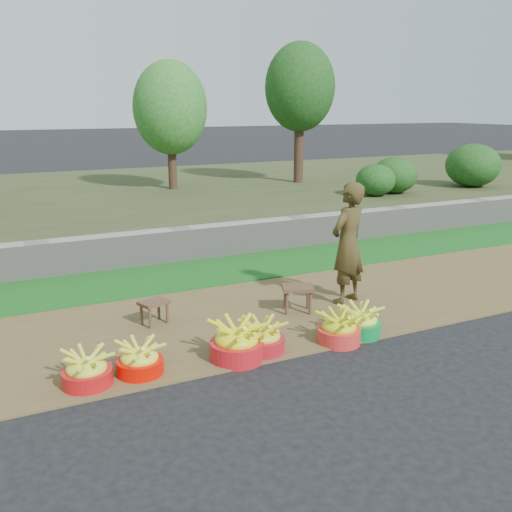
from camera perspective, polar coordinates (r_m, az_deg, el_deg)
name	(u,v)px	position (r m, az deg, el deg)	size (l,w,h in m)	color
ground_plane	(309,355)	(6.02, 5.27, -9.84)	(120.00, 120.00, 0.00)	black
dirt_shoulder	(256,315)	(7.02, 0.00, -5.96)	(80.00, 2.50, 0.02)	brown
grass_verge	(199,273)	(8.77, -5.71, -1.68)	(80.00, 1.50, 0.04)	#185C1A
retaining_wall	(181,245)	(9.48, -7.54, 1.12)	(80.00, 0.35, 0.55)	gray
earth_bank	(115,202)	(14.14, -13.89, 5.25)	(80.00, 10.00, 0.50)	#384121
vegetation	(204,97)	(13.16, -5.20, 15.55)	(37.57, 7.11, 4.43)	#372419
basin_a	(87,371)	(5.54, -16.56, -10.95)	(0.46, 0.46, 0.35)	red
basin_b	(140,360)	(5.64, -11.56, -10.18)	(0.45, 0.45, 0.34)	red
basin_c	(237,343)	(5.82, -1.93, -8.65)	(0.55, 0.55, 0.41)	red
basin_d	(262,338)	(5.99, 0.64, -8.25)	(0.47, 0.47, 0.35)	#AA1522
basin_e	(339,329)	(6.28, 8.30, -7.27)	(0.47, 0.47, 0.35)	red
basin_f	(360,322)	(6.53, 10.39, -6.51)	(0.47, 0.47, 0.35)	#097F34
stool_left	(154,306)	(6.77, -10.16, -4.92)	(0.38, 0.34, 0.28)	#523726
stool_right	(298,291)	(7.05, 4.20, -3.55)	(0.46, 0.41, 0.33)	#523726
vendor_woman	(348,243)	(7.34, 9.18, 1.25)	(0.57, 0.37, 1.57)	black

